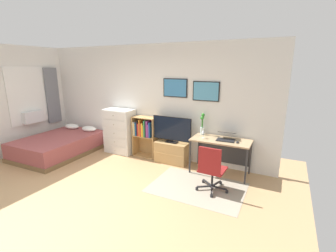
{
  "coord_description": "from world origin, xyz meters",
  "views": [
    {
      "loc": [
        3.06,
        -2.51,
        2.18
      ],
      "look_at": [
        1.01,
        1.5,
        1.05
      ],
      "focal_mm": 25.28,
      "sensor_mm": 36.0,
      "label": 1
    }
  ],
  "objects_px": {
    "desk": "(222,145)",
    "computer_mouse": "(237,142)",
    "bed": "(60,145)",
    "bamboo_vase": "(202,124)",
    "dresser": "(120,131)",
    "bookshelf": "(145,132)",
    "office_chair": "(211,168)",
    "tv_stand": "(172,152)",
    "laptop": "(226,137)",
    "wine_glass": "(203,132)",
    "television": "(172,130)"
  },
  "relations": [
    {
      "from": "bookshelf",
      "to": "bamboo_vase",
      "type": "height_order",
      "value": "bamboo_vase"
    },
    {
      "from": "dresser",
      "to": "computer_mouse",
      "type": "bearing_deg",
      "value": -2.77
    },
    {
      "from": "bed",
      "to": "office_chair",
      "type": "height_order",
      "value": "office_chair"
    },
    {
      "from": "television",
      "to": "bed",
      "type": "bearing_deg",
      "value": -164.43
    },
    {
      "from": "tv_stand",
      "to": "desk",
      "type": "height_order",
      "value": "desk"
    },
    {
      "from": "television",
      "to": "wine_glass",
      "type": "relative_size",
      "value": 5.27
    },
    {
      "from": "television",
      "to": "bookshelf",
      "type": "bearing_deg",
      "value": 175.03
    },
    {
      "from": "bookshelf",
      "to": "computer_mouse",
      "type": "bearing_deg",
      "value": -5.16
    },
    {
      "from": "television",
      "to": "laptop",
      "type": "xyz_separation_m",
      "value": [
        1.25,
        -0.02,
        0.01
      ]
    },
    {
      "from": "computer_mouse",
      "to": "bamboo_vase",
      "type": "bearing_deg",
      "value": 162.57
    },
    {
      "from": "tv_stand",
      "to": "desk",
      "type": "distance_m",
      "value": 1.21
    },
    {
      "from": "bed",
      "to": "desk",
      "type": "xyz_separation_m",
      "value": [
        3.97,
        0.79,
        0.37
      ]
    },
    {
      "from": "bookshelf",
      "to": "office_chair",
      "type": "distance_m",
      "value": 2.21
    },
    {
      "from": "television",
      "to": "desk",
      "type": "xyz_separation_m",
      "value": [
        1.15,
        0.01,
        -0.19
      ]
    },
    {
      "from": "dresser",
      "to": "bamboo_vase",
      "type": "height_order",
      "value": "bamboo_vase"
    },
    {
      "from": "television",
      "to": "office_chair",
      "type": "bearing_deg",
      "value": -36.41
    },
    {
      "from": "dresser",
      "to": "bamboo_vase",
      "type": "relative_size",
      "value": 2.41
    },
    {
      "from": "bed",
      "to": "bamboo_vase",
      "type": "relative_size",
      "value": 4.37
    },
    {
      "from": "television",
      "to": "dresser",
      "type": "bearing_deg",
      "value": 179.72
    },
    {
      "from": "desk",
      "to": "office_chair",
      "type": "xyz_separation_m",
      "value": [
        0.06,
        -0.9,
        -0.15
      ]
    },
    {
      "from": "bamboo_vase",
      "to": "wine_glass",
      "type": "height_order",
      "value": "bamboo_vase"
    },
    {
      "from": "tv_stand",
      "to": "laptop",
      "type": "xyz_separation_m",
      "value": [
        1.25,
        -0.04,
        0.56
      ]
    },
    {
      "from": "bed",
      "to": "bamboo_vase",
      "type": "xyz_separation_m",
      "value": [
        3.5,
        0.9,
        0.75
      ]
    },
    {
      "from": "bookshelf",
      "to": "computer_mouse",
      "type": "height_order",
      "value": "bookshelf"
    },
    {
      "from": "dresser",
      "to": "bamboo_vase",
      "type": "xyz_separation_m",
      "value": [
        2.18,
        0.11,
        0.41
      ]
    },
    {
      "from": "laptop",
      "to": "computer_mouse",
      "type": "height_order",
      "value": "laptop"
    },
    {
      "from": "dresser",
      "to": "bamboo_vase",
      "type": "bearing_deg",
      "value": 2.89
    },
    {
      "from": "desk",
      "to": "bamboo_vase",
      "type": "bearing_deg",
      "value": 167.02
    },
    {
      "from": "bed",
      "to": "tv_stand",
      "type": "height_order",
      "value": "bed"
    },
    {
      "from": "bamboo_vase",
      "to": "wine_glass",
      "type": "distance_m",
      "value": 0.3
    },
    {
      "from": "dresser",
      "to": "television",
      "type": "distance_m",
      "value": 1.51
    },
    {
      "from": "bed",
      "to": "laptop",
      "type": "bearing_deg",
      "value": 8.56
    },
    {
      "from": "office_chair",
      "to": "desk",
      "type": "bearing_deg",
      "value": 95.48
    },
    {
      "from": "dresser",
      "to": "wine_glass",
      "type": "bearing_deg",
      "value": -3.57
    },
    {
      "from": "bookshelf",
      "to": "laptop",
      "type": "relative_size",
      "value": 2.45
    },
    {
      "from": "television",
      "to": "computer_mouse",
      "type": "distance_m",
      "value": 1.5
    },
    {
      "from": "bookshelf",
      "to": "office_chair",
      "type": "bearing_deg",
      "value": -25.81
    },
    {
      "from": "office_chair",
      "to": "laptop",
      "type": "xyz_separation_m",
      "value": [
        0.04,
        0.88,
        0.34
      ]
    },
    {
      "from": "office_chair",
      "to": "wine_glass",
      "type": "xyz_separation_m",
      "value": [
        -0.42,
        0.76,
        0.42
      ]
    },
    {
      "from": "laptop",
      "to": "television",
      "type": "bearing_deg",
      "value": 175.91
    },
    {
      "from": "bed",
      "to": "television",
      "type": "relative_size",
      "value": 2.18
    },
    {
      "from": "laptop",
      "to": "bamboo_vase",
      "type": "relative_size",
      "value": 0.86
    },
    {
      "from": "bed",
      "to": "dresser",
      "type": "height_order",
      "value": "dresser"
    },
    {
      "from": "tv_stand",
      "to": "computer_mouse",
      "type": "xyz_separation_m",
      "value": [
        1.5,
        -0.16,
        0.51
      ]
    },
    {
      "from": "television",
      "to": "desk",
      "type": "bearing_deg",
      "value": 0.43
    },
    {
      "from": "bookshelf",
      "to": "bamboo_vase",
      "type": "distance_m",
      "value": 1.51
    },
    {
      "from": "dresser",
      "to": "television",
      "type": "bearing_deg",
      "value": -0.28
    },
    {
      "from": "dresser",
      "to": "wine_glass",
      "type": "relative_size",
      "value": 6.32
    },
    {
      "from": "desk",
      "to": "computer_mouse",
      "type": "distance_m",
      "value": 0.4
    },
    {
      "from": "dresser",
      "to": "desk",
      "type": "distance_m",
      "value": 2.65
    }
  ]
}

